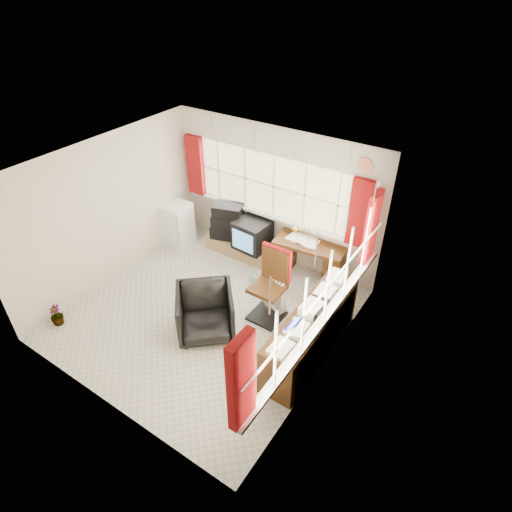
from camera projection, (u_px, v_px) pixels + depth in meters
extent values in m
plane|color=beige|center=(207.00, 314.00, 6.86)|extent=(4.00, 4.00, 0.00)
plane|color=beige|center=(275.00, 196.00, 7.49)|extent=(4.00, 0.00, 4.00)
plane|color=beige|center=(88.00, 335.00, 4.78)|extent=(4.00, 0.00, 4.00)
plane|color=beige|center=(108.00, 212.00, 7.04)|extent=(0.00, 4.00, 4.00)
plane|color=beige|center=(328.00, 301.00, 5.23)|extent=(0.00, 4.00, 4.00)
plane|color=white|center=(194.00, 169.00, 5.41)|extent=(4.00, 4.00, 0.00)
plane|color=#F2EABF|center=(274.00, 186.00, 7.36)|extent=(3.60, 0.00, 3.60)
cube|color=white|center=(272.00, 216.00, 7.67)|extent=(3.70, 0.12, 0.05)
cube|color=white|center=(219.00, 170.00, 7.90)|extent=(0.03, 0.02, 1.10)
cube|color=white|center=(245.00, 178.00, 7.63)|extent=(0.03, 0.02, 1.10)
cube|color=white|center=(274.00, 187.00, 7.36)|extent=(0.03, 0.02, 1.10)
cube|color=white|center=(305.00, 195.00, 7.09)|extent=(0.03, 0.02, 1.10)
cube|color=white|center=(338.00, 205.00, 6.82)|extent=(0.03, 0.02, 1.10)
plane|color=#F2EABF|center=(328.00, 288.00, 5.13)|extent=(0.00, 3.60, 3.60)
cube|color=white|center=(321.00, 322.00, 5.48)|extent=(0.12, 3.70, 0.05)
cube|color=white|center=(275.00, 351.00, 4.32)|extent=(0.02, 0.03, 1.10)
cube|color=white|center=(304.00, 317.00, 4.73)|extent=(0.02, 0.03, 1.10)
cube|color=white|center=(328.00, 288.00, 5.13)|extent=(0.02, 0.03, 1.10)
cube|color=white|center=(348.00, 263.00, 5.54)|extent=(0.02, 0.03, 1.10)
cube|color=white|center=(365.00, 242.00, 5.95)|extent=(0.02, 0.03, 1.10)
cube|color=maroon|center=(195.00, 165.00, 8.07)|extent=(0.35, 0.10, 1.15)
cube|color=maroon|center=(360.00, 214.00, 6.59)|extent=(0.35, 0.10, 1.15)
cube|color=maroon|center=(371.00, 228.00, 6.25)|extent=(0.10, 0.35, 1.15)
cube|color=maroon|center=(241.00, 381.00, 4.01)|extent=(0.10, 0.35, 1.15)
cube|color=beige|center=(275.00, 142.00, 6.89)|extent=(3.95, 0.08, 0.48)
cube|color=beige|center=(334.00, 231.00, 4.67)|extent=(0.08, 3.95, 0.48)
cube|color=#4C2912|center=(311.00, 244.00, 7.30)|extent=(1.28, 0.74, 0.06)
cube|color=#4C2912|center=(285.00, 253.00, 7.68)|extent=(0.34, 0.57, 0.65)
cube|color=#4C2912|center=(335.00, 268.00, 7.33)|extent=(0.34, 0.57, 0.65)
cube|color=white|center=(311.00, 242.00, 7.28)|extent=(0.24, 0.30, 0.02)
cube|color=white|center=(311.00, 242.00, 7.27)|extent=(0.24, 0.30, 0.02)
cube|color=white|center=(311.00, 242.00, 7.27)|extent=(0.24, 0.30, 0.02)
cube|color=white|center=(311.00, 241.00, 7.27)|extent=(0.24, 0.30, 0.02)
cube|color=white|center=(311.00, 241.00, 7.27)|extent=(0.24, 0.30, 0.02)
cylinder|color=#E3BE09|center=(308.00, 245.00, 7.19)|extent=(0.09, 0.09, 0.02)
cylinder|color=#E3BE09|center=(308.00, 237.00, 7.09)|extent=(0.02, 0.02, 0.34)
cone|color=#E3BE09|center=(309.00, 230.00, 7.01)|extent=(0.16, 0.14, 0.14)
cube|color=black|center=(267.00, 315.00, 6.80)|extent=(0.51, 0.51, 0.04)
cylinder|color=silver|center=(267.00, 303.00, 6.65)|extent=(0.07, 0.07, 0.58)
cube|color=#4C2912|center=(267.00, 289.00, 6.48)|extent=(0.49, 0.47, 0.07)
cube|color=#4C2912|center=(276.00, 264.00, 6.46)|extent=(0.45, 0.06, 0.56)
cube|color=maroon|center=(276.00, 263.00, 6.45)|extent=(0.49, 0.07, 0.58)
imported|color=black|center=(205.00, 313.00, 6.33)|extent=(1.17, 1.17, 0.77)
cube|color=white|center=(275.00, 306.00, 6.95)|extent=(0.46, 0.29, 0.08)
cube|color=white|center=(268.00, 285.00, 6.89)|extent=(0.06, 0.13, 0.55)
cube|color=white|center=(270.00, 287.00, 6.85)|extent=(0.06, 0.13, 0.55)
cube|color=white|center=(273.00, 289.00, 6.81)|extent=(0.06, 0.13, 0.55)
cube|color=white|center=(275.00, 291.00, 6.77)|extent=(0.06, 0.13, 0.55)
cube|color=white|center=(278.00, 293.00, 6.73)|extent=(0.06, 0.13, 0.55)
cube|color=white|center=(281.00, 295.00, 6.69)|extent=(0.06, 0.13, 0.55)
cube|color=white|center=(283.00, 297.00, 6.65)|extent=(0.06, 0.13, 0.55)
cube|color=#4C2912|center=(311.00, 333.00, 6.00)|extent=(0.50, 2.00, 0.75)
cube|color=white|center=(281.00, 347.00, 5.22)|extent=(0.24, 0.32, 0.10)
cube|color=white|center=(297.00, 328.00, 5.49)|extent=(0.24, 0.32, 0.10)
cube|color=white|center=(311.00, 310.00, 5.77)|extent=(0.24, 0.32, 0.10)
cube|color=white|center=(324.00, 294.00, 6.04)|extent=(0.24, 0.32, 0.10)
cube|color=white|center=(336.00, 279.00, 6.31)|extent=(0.24, 0.32, 0.10)
cube|color=black|center=(315.00, 308.00, 5.78)|extent=(0.32, 0.40, 0.13)
cube|color=#A17850|center=(241.00, 247.00, 8.20)|extent=(1.40, 0.50, 0.25)
cube|color=black|center=(252.00, 235.00, 7.83)|extent=(0.63, 0.58, 0.54)
cube|color=#4A93D1|center=(243.00, 241.00, 7.65)|extent=(0.46, 0.05, 0.37)
cube|color=black|center=(229.00, 231.00, 8.22)|extent=(0.74, 0.59, 0.24)
cube|color=black|center=(229.00, 220.00, 8.09)|extent=(0.69, 0.55, 0.23)
cube|color=black|center=(228.00, 210.00, 7.96)|extent=(0.63, 0.52, 0.22)
cube|color=white|center=(177.00, 224.00, 8.34)|extent=(0.52, 0.52, 0.84)
cube|color=silver|center=(178.00, 227.00, 8.00)|extent=(0.02, 0.02, 0.44)
imported|color=white|center=(213.00, 281.00, 7.33)|extent=(0.16, 0.16, 0.30)
imported|color=#83C4B9|center=(253.00, 278.00, 7.47)|extent=(0.09, 0.09, 0.20)
imported|color=black|center=(56.00, 315.00, 6.59)|extent=(0.21, 0.21, 0.36)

